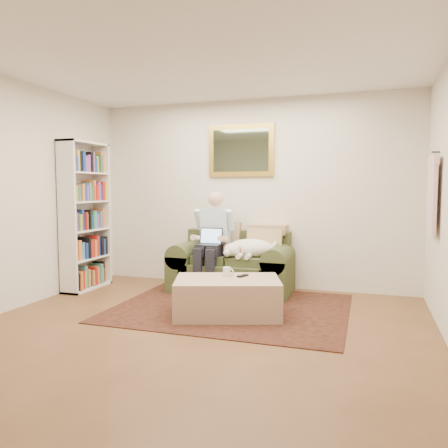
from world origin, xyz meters
The scene contains 12 objects.
room_shell centered at (0.00, 0.35, 1.30)m, with size 4.51×5.00×2.61m.
rug centered at (0.09, 1.28, 0.01)m, with size 2.61×2.09×0.01m, color black.
sofa centered at (-0.15, 2.06, 0.27)m, with size 1.58×0.80×0.95m.
seated_man centered at (-0.39, 1.92, 0.67)m, with size 0.52×0.75×1.33m, color #8CC0D8, non-canonical shape.
laptop centered at (-0.39, 1.86, 0.70)m, with size 0.31×0.24×0.22m.
sleeping_dog centered at (0.14, 1.98, 0.61)m, with size 0.65×0.41×0.24m, color white, non-canonical shape.
ottoman centered at (0.14, 0.98, 0.20)m, with size 1.11×0.71×0.40m, color tan.
coffee_mug centered at (0.09, 1.12, 0.45)m, with size 0.08×0.08×0.10m, color white.
tv_remote centered at (0.27, 1.14, 0.41)m, with size 0.05×0.15×0.02m, color black.
bookshelf centered at (-2.10, 1.60, 1.00)m, with size 0.28×0.80×2.00m, color white, non-canonical shape.
wall_mirror centered at (-0.15, 2.47, 1.90)m, with size 0.94×0.04×0.72m.
hanging_shirt centered at (2.19, 1.60, 1.35)m, with size 0.06×0.52×0.90m, color #F4CDCA, non-canonical shape.
Camera 1 is at (1.57, -3.42, 1.38)m, focal length 35.00 mm.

